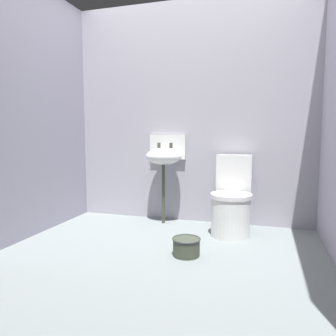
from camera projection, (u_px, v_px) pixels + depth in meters
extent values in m
cube|color=slate|center=(158.00, 262.00, 2.64)|extent=(3.10, 2.74, 0.08)
cube|color=#9D9BA7|center=(192.00, 113.00, 3.67)|extent=(3.10, 0.10, 2.46)
cube|color=#9793A7|center=(18.00, 109.00, 3.00)|extent=(0.10, 2.54, 2.46)
cylinder|color=silver|center=(231.00, 217.00, 3.16)|extent=(0.38, 0.38, 0.38)
cylinder|color=silver|center=(231.00, 196.00, 3.14)|extent=(0.40, 0.40, 0.04)
cube|color=silver|center=(234.00, 174.00, 3.41)|extent=(0.36, 0.18, 0.40)
cylinder|color=#3B4133|center=(163.00, 194.00, 3.61)|extent=(0.04, 0.04, 0.66)
ellipsoid|color=silver|center=(163.00, 156.00, 3.56)|extent=(0.40, 0.32, 0.18)
cube|color=silver|center=(168.00, 147.00, 3.71)|extent=(0.42, 0.04, 0.28)
cylinder|color=#3B4133|center=(159.00, 145.00, 3.63)|extent=(0.04, 0.04, 0.06)
cylinder|color=#3B4133|center=(171.00, 145.00, 3.59)|extent=(0.04, 0.04, 0.06)
cylinder|color=#3B4133|center=(186.00, 247.00, 2.66)|extent=(0.22, 0.22, 0.14)
torus|color=#363C38|center=(186.00, 239.00, 2.65)|extent=(0.24, 0.24, 0.02)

